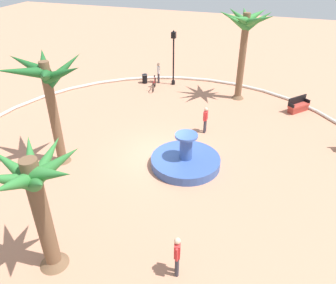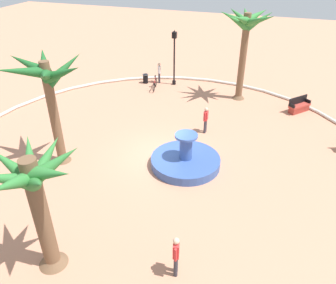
{
  "view_description": "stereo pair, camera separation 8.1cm",
  "coord_description": "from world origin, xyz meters",
  "px_view_note": "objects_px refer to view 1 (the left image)",
  "views": [
    {
      "loc": [
        -5.06,
        13.96,
        9.87
      ],
      "look_at": [
        -0.44,
        0.13,
        1.0
      ],
      "focal_mm": 35.94,
      "sensor_mm": 36.0,
      "label": 1
    },
    {
      "loc": [
        -5.13,
        13.94,
        9.87
      ],
      "look_at": [
        -0.44,
        0.13,
        1.0
      ],
      "focal_mm": 35.94,
      "sensor_mm": 36.0,
      "label": 2
    }
  ],
  "objects_px": {
    "palm_tree_far_side": "(36,190)",
    "trash_bin": "(145,78)",
    "fountain": "(186,161)",
    "person_pedestrian_stroll": "(205,119)",
    "person_cyclist_helmet": "(158,72)",
    "bench_west": "(298,106)",
    "bicycle_red_frame": "(154,84)",
    "palm_tree_mid_plaza": "(245,30)",
    "lamppost": "(174,54)",
    "person_cyclist_photo": "(177,254)",
    "palm_tree_near_fountain": "(47,86)"
  },
  "relations": [
    {
      "from": "palm_tree_far_side",
      "to": "trash_bin",
      "type": "bearing_deg",
      "value": -78.63
    },
    {
      "from": "fountain",
      "to": "person_pedestrian_stroll",
      "type": "height_order",
      "value": "fountain"
    },
    {
      "from": "palm_tree_far_side",
      "to": "person_cyclist_helmet",
      "type": "bearing_deg",
      "value": -82.08
    },
    {
      "from": "palm_tree_far_side",
      "to": "person_pedestrian_stroll",
      "type": "xyz_separation_m",
      "value": [
        -2.86,
        -10.91,
        -2.44
      ]
    },
    {
      "from": "bench_west",
      "to": "person_cyclist_helmet",
      "type": "height_order",
      "value": "person_cyclist_helmet"
    },
    {
      "from": "bicycle_red_frame",
      "to": "palm_tree_mid_plaza",
      "type": "bearing_deg",
      "value": -177.03
    },
    {
      "from": "palm_tree_mid_plaza",
      "to": "lamppost",
      "type": "bearing_deg",
      "value": -11.66
    },
    {
      "from": "palm_tree_mid_plaza",
      "to": "person_cyclist_photo",
      "type": "relative_size",
      "value": 3.62
    },
    {
      "from": "person_pedestrian_stroll",
      "to": "bicycle_red_frame",
      "type": "bearing_deg",
      "value": -45.58
    },
    {
      "from": "palm_tree_far_side",
      "to": "person_cyclist_helmet",
      "type": "distance_m",
      "value": 17.91
    },
    {
      "from": "palm_tree_far_side",
      "to": "bicycle_red_frame",
      "type": "distance_m",
      "value": 16.61
    },
    {
      "from": "trash_bin",
      "to": "person_pedestrian_stroll",
      "type": "distance_m",
      "value": 8.88
    },
    {
      "from": "palm_tree_near_fountain",
      "to": "lamppost",
      "type": "height_order",
      "value": "palm_tree_near_fountain"
    },
    {
      "from": "fountain",
      "to": "trash_bin",
      "type": "height_order",
      "value": "fountain"
    },
    {
      "from": "lamppost",
      "to": "trash_bin",
      "type": "relative_size",
      "value": 5.72
    },
    {
      "from": "palm_tree_mid_plaza",
      "to": "person_pedestrian_stroll",
      "type": "bearing_deg",
      "value": 78.71
    },
    {
      "from": "fountain",
      "to": "bench_west",
      "type": "bearing_deg",
      "value": -122.73
    },
    {
      "from": "bench_west",
      "to": "trash_bin",
      "type": "height_order",
      "value": "bench_west"
    },
    {
      "from": "lamppost",
      "to": "person_pedestrian_stroll",
      "type": "height_order",
      "value": "lamppost"
    },
    {
      "from": "fountain",
      "to": "lamppost",
      "type": "xyz_separation_m",
      "value": [
        3.94,
        -10.32,
        2.17
      ]
    },
    {
      "from": "lamppost",
      "to": "person_cyclist_photo",
      "type": "height_order",
      "value": "lamppost"
    },
    {
      "from": "fountain",
      "to": "palm_tree_far_side",
      "type": "distance_m",
      "value": 8.34
    },
    {
      "from": "palm_tree_near_fountain",
      "to": "person_pedestrian_stroll",
      "type": "xyz_separation_m",
      "value": [
        -6.32,
        -5.27,
        -3.23
      ]
    },
    {
      "from": "palm_tree_near_fountain",
      "to": "palm_tree_far_side",
      "type": "xyz_separation_m",
      "value": [
        -3.45,
        5.64,
        -0.79
      ]
    },
    {
      "from": "fountain",
      "to": "person_cyclist_helmet",
      "type": "xyz_separation_m",
      "value": [
        5.16,
        -10.31,
        0.61
      ]
    },
    {
      "from": "person_cyclist_photo",
      "to": "palm_tree_near_fountain",
      "type": "bearing_deg",
      "value": -31.31
    },
    {
      "from": "bicycle_red_frame",
      "to": "person_cyclist_helmet",
      "type": "relative_size",
      "value": 1.06
    },
    {
      "from": "trash_bin",
      "to": "person_pedestrian_stroll",
      "type": "relative_size",
      "value": 0.45
    },
    {
      "from": "trash_bin",
      "to": "person_cyclist_helmet",
      "type": "bearing_deg",
      "value": -156.29
    },
    {
      "from": "lamppost",
      "to": "palm_tree_far_side",
      "type": "bearing_deg",
      "value": 93.97
    },
    {
      "from": "palm_tree_mid_plaza",
      "to": "person_cyclist_helmet",
      "type": "xyz_separation_m",
      "value": [
        6.42,
        -1.06,
        -3.86
      ]
    },
    {
      "from": "person_cyclist_helmet",
      "to": "bicycle_red_frame",
      "type": "bearing_deg",
      "value": 95.67
    },
    {
      "from": "bicycle_red_frame",
      "to": "person_cyclist_photo",
      "type": "bearing_deg",
      "value": 113.16
    },
    {
      "from": "lamppost",
      "to": "fountain",
      "type": "bearing_deg",
      "value": 110.88
    },
    {
      "from": "palm_tree_near_fountain",
      "to": "bench_west",
      "type": "xyz_separation_m",
      "value": [
        -11.53,
        -9.96,
        -3.78
      ]
    },
    {
      "from": "palm_tree_far_side",
      "to": "trash_bin",
      "type": "relative_size",
      "value": 6.45
    },
    {
      "from": "person_cyclist_helmet",
      "to": "person_pedestrian_stroll",
      "type": "bearing_deg",
      "value": 128.53
    },
    {
      "from": "bench_west",
      "to": "person_pedestrian_stroll",
      "type": "bearing_deg",
      "value": 41.99
    },
    {
      "from": "palm_tree_mid_plaza",
      "to": "person_cyclist_photo",
      "type": "height_order",
      "value": "palm_tree_mid_plaza"
    },
    {
      "from": "trash_bin",
      "to": "person_pedestrian_stroll",
      "type": "height_order",
      "value": "person_pedestrian_stroll"
    },
    {
      "from": "person_cyclist_photo",
      "to": "fountain",
      "type": "bearing_deg",
      "value": -76.74
    },
    {
      "from": "palm_tree_far_side",
      "to": "trash_bin",
      "type": "height_order",
      "value": "palm_tree_far_side"
    },
    {
      "from": "palm_tree_mid_plaza",
      "to": "fountain",
      "type": "bearing_deg",
      "value": 82.22
    },
    {
      "from": "palm_tree_mid_plaza",
      "to": "palm_tree_far_side",
      "type": "xyz_separation_m",
      "value": [
        3.98,
        16.51,
        -1.41
      ]
    },
    {
      "from": "lamppost",
      "to": "palm_tree_mid_plaza",
      "type": "bearing_deg",
      "value": 168.34
    },
    {
      "from": "fountain",
      "to": "palm_tree_far_side",
      "type": "height_order",
      "value": "palm_tree_far_side"
    },
    {
      "from": "person_cyclist_photo",
      "to": "bench_west",
      "type": "bearing_deg",
      "value": -104.87
    },
    {
      "from": "fountain",
      "to": "person_pedestrian_stroll",
      "type": "xyz_separation_m",
      "value": [
        -0.14,
        -3.65,
        0.62
      ]
    },
    {
      "from": "palm_tree_near_fountain",
      "to": "palm_tree_mid_plaza",
      "type": "bearing_deg",
      "value": -124.37
    },
    {
      "from": "palm_tree_near_fountain",
      "to": "bicycle_red_frame",
      "type": "distance_m",
      "value": 11.25
    }
  ]
}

